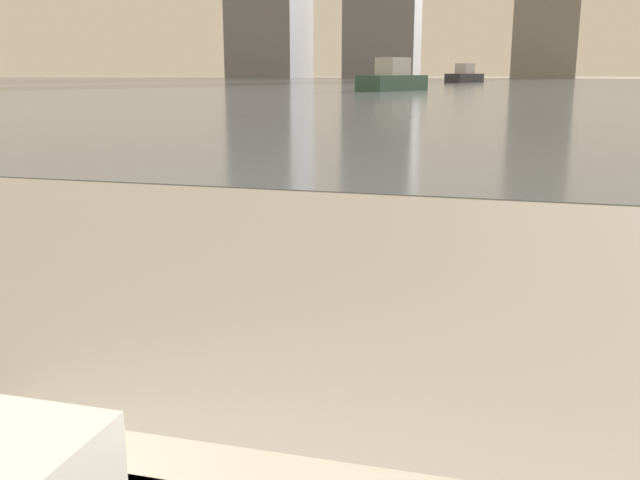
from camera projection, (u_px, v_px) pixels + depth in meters
The scene contains 3 objects.
harbor_water at pixel (512, 85), 58.54m from camera, with size 180.00×110.00×0.01m.
harbor_boat_1 at pixel (465, 76), 72.40m from camera, with size 3.69×5.32×1.90m.
harbor_boat_2 at pixel (393, 79), 43.00m from camera, with size 3.77×5.51×1.96m.
Camera 1 is at (0.64, 0.05, 1.21)m, focal length 40.00 mm.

